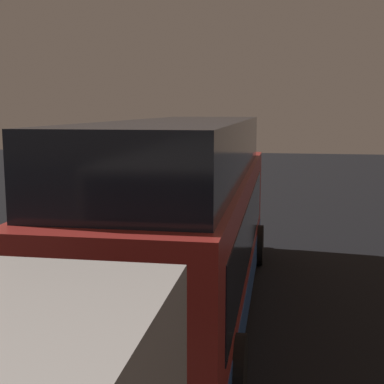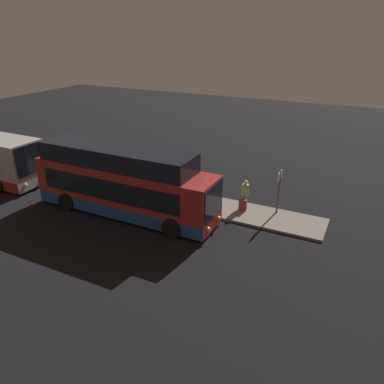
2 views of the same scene
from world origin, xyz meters
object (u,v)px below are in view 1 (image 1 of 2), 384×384
(passenger_boarding, at_px, (111,206))
(passenger_waiting, at_px, (130,216))
(suitcase, at_px, (127,223))
(bus_lead, at_px, (188,231))
(trash_bin, at_px, (85,263))
(passenger_with_bags, at_px, (138,220))
(sign_post, at_px, (124,175))

(passenger_boarding, xyz_separation_m, passenger_waiting, (-1.57, -1.09, 0.03))
(passenger_waiting, bearing_deg, suitcase, -163.97)
(bus_lead, bearing_deg, trash_bin, 60.22)
(passenger_with_bags, distance_m, suitcase, 2.81)
(suitcase, bearing_deg, bus_lead, -153.23)
(bus_lead, bearing_deg, passenger_with_bags, 29.34)
(suitcase, xyz_separation_m, sign_post, (1.84, 0.60, 1.31))
(suitcase, bearing_deg, passenger_boarding, 97.17)
(passenger_waiting, relative_size, sign_post, 0.67)
(passenger_with_bags, bearing_deg, passenger_waiting, 44.05)
(passenger_boarding, distance_m, passenger_waiting, 1.91)
(passenger_boarding, relative_size, trash_bin, 2.58)
(bus_lead, bearing_deg, sign_post, 24.85)
(passenger_waiting, bearing_deg, bus_lead, 25.55)
(suitcase, relative_size, trash_bin, 1.40)
(bus_lead, relative_size, passenger_boarding, 6.60)
(sign_post, bearing_deg, bus_lead, -155.15)
(sign_post, xyz_separation_m, trash_bin, (-6.35, -0.88, -1.33))
(passenger_waiting, height_order, trash_bin, passenger_waiting)
(passenger_boarding, xyz_separation_m, suitcase, (0.06, -0.50, -0.56))
(passenger_boarding, xyz_separation_m, passenger_with_bags, (-2.45, -1.56, 0.11))
(sign_post, bearing_deg, passenger_waiting, -161.19)
(trash_bin, bearing_deg, suitcase, 3.57)
(passenger_boarding, distance_m, trash_bin, 4.55)
(bus_lead, xyz_separation_m, passenger_boarding, (6.05, 3.59, -0.70))
(bus_lead, xyz_separation_m, trash_bin, (1.60, 2.80, -1.27))
(sign_post, relative_size, trash_bin, 3.94)
(bus_lead, xyz_separation_m, sign_post, (7.96, 3.69, 0.05))
(bus_lead, distance_m, sign_post, 8.77)
(passenger_waiting, xyz_separation_m, trash_bin, (-2.87, 0.30, -0.61))
(sign_post, bearing_deg, passenger_with_bags, -159.13)
(suitcase, bearing_deg, trash_bin, -176.43)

